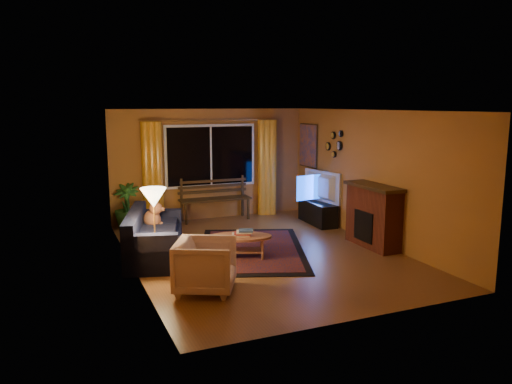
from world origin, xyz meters
name	(u,v)px	position (x,y,z in m)	size (l,w,h in m)	color
floor	(263,253)	(0.00, 0.00, -0.01)	(4.50, 6.00, 0.02)	brown
ceiling	(263,110)	(0.00, 0.00, 2.51)	(4.50, 6.00, 0.02)	white
wall_back	(210,164)	(0.00, 3.01, 1.25)	(4.50, 0.02, 2.50)	#B27131
wall_left	(130,192)	(-2.26, 0.00, 1.25)	(0.02, 6.00, 2.50)	#B27131
wall_right	(371,176)	(2.26, 0.00, 1.25)	(0.02, 6.00, 2.50)	#B27131
window	(211,156)	(0.00, 2.94, 1.45)	(2.00, 0.02, 1.30)	black
curtain_rod	(211,120)	(0.00, 2.90, 2.25)	(0.03, 0.03, 3.20)	#BF8C3F
curtain_left	(152,174)	(-1.35, 2.88, 1.12)	(0.36, 0.36, 2.24)	orange
curtain_right	(267,168)	(1.35, 2.88, 1.12)	(0.36, 0.36, 2.24)	orange
bench	(215,210)	(0.02, 2.75, 0.24)	(1.62, 0.47, 0.48)	#33220F
potted_plant	(127,206)	(-1.94, 2.75, 0.48)	(0.53, 0.53, 0.95)	#235B1E
sofa	(155,235)	(-1.81, 0.47, 0.41)	(0.86, 2.00, 0.81)	black
dog	(152,215)	(-1.76, 0.92, 0.64)	(0.32, 0.45, 0.49)	#9D5B41
armchair	(206,263)	(-1.47, -1.37, 0.41)	(0.80, 0.75, 0.82)	beige
floor_lamp	(155,232)	(-1.96, -0.32, 0.67)	(0.22, 0.22, 1.33)	#BF8C3F
rug	(252,249)	(-0.11, 0.24, 0.01)	(1.85, 2.91, 0.02)	#6E1E03
coffee_table	(241,246)	(-0.45, -0.10, 0.19)	(1.07, 1.07, 0.39)	#AF6846
tv_console	(318,213)	(2.00, 1.56, 0.24)	(0.39, 1.17, 0.49)	black
television	(318,187)	(2.00, 1.56, 0.83)	(1.18, 0.15, 0.68)	black
fireplace	(373,217)	(2.05, -0.40, 0.55)	(0.40, 1.20, 1.10)	maroon
mirror_cluster	(334,143)	(2.21, 1.30, 1.80)	(0.06, 0.60, 0.56)	black
painting	(308,146)	(2.22, 2.45, 1.65)	(0.04, 0.76, 0.96)	orange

